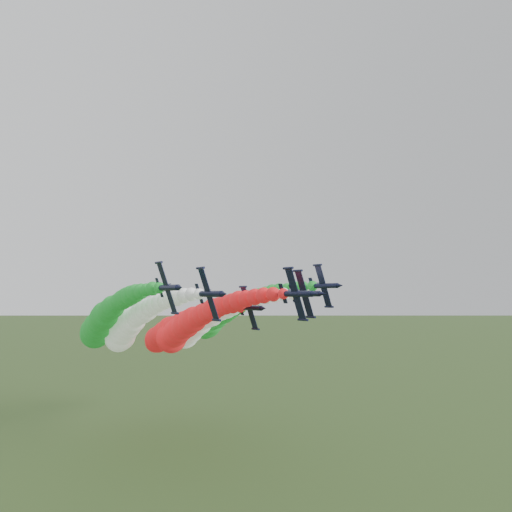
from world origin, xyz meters
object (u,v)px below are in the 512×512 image
at_px(jet_outer_right, 222,316).
at_px(jet_trail, 169,331).
at_px(jet_lead, 188,326).
at_px(jet_inner_right, 201,324).
at_px(jet_outer_left, 103,322).
at_px(jet_inner_left, 129,326).

relative_size(jet_outer_right, jet_trail, 1.01).
bearing_deg(jet_lead, jet_outer_right, 36.06).
bearing_deg(jet_inner_right, jet_outer_right, 31.04).
relative_size(jet_lead, jet_trail, 1.01).
bearing_deg(jet_outer_right, jet_lead, -143.94).
relative_size(jet_inner_right, jet_trail, 1.01).
distance_m(jet_lead, jet_trail, 21.28).
height_order(jet_outer_left, jet_outer_right, jet_outer_right).
height_order(jet_inner_left, jet_outer_left, jet_outer_left).
relative_size(jet_inner_left, jet_outer_right, 1.00).
bearing_deg(jet_outer_left, jet_outer_right, -3.07).
height_order(jet_inner_right, jet_outer_left, jet_outer_left).
bearing_deg(jet_outer_left, jet_inner_right, -17.80).
relative_size(jet_inner_left, jet_inner_right, 1.00).
bearing_deg(jet_outer_right, jet_inner_right, -148.96).
height_order(jet_lead, jet_inner_left, jet_lead).
bearing_deg(jet_outer_left, jet_lead, -40.13).
bearing_deg(jet_inner_left, jet_outer_left, 125.29).
bearing_deg(jet_lead, jet_inner_right, 41.99).
relative_size(jet_outer_left, jet_trail, 1.01).
bearing_deg(jet_trail, jet_outer_right, -25.52).
distance_m(jet_inner_right, jet_outer_right, 12.74).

